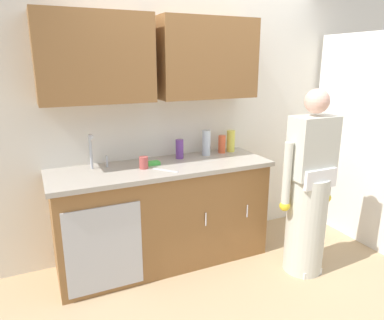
% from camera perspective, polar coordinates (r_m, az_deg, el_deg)
% --- Properties ---
extents(ground_plane, '(9.00, 9.00, 0.00)m').
position_cam_1_polar(ground_plane, '(3.24, 9.86, -19.10)').
color(ground_plane, tan).
extents(kitchen_wall_with_uppers, '(4.80, 0.44, 2.70)m').
position_cam_1_polar(kitchen_wall_with_uppers, '(3.49, -0.25, 9.68)').
color(kitchen_wall_with_uppers, silver).
rests_on(kitchen_wall_with_uppers, ground).
extents(closet_door_panel, '(0.04, 1.10, 2.10)m').
position_cam_1_polar(closet_door_panel, '(4.04, 24.54, 2.98)').
color(closet_door_panel, silver).
rests_on(closet_door_panel, ground).
extents(counter_cabinet, '(1.90, 0.62, 0.90)m').
position_cam_1_polar(counter_cabinet, '(3.34, -4.67, -8.94)').
color(counter_cabinet, brown).
rests_on(counter_cabinet, ground).
extents(countertop, '(1.96, 0.66, 0.04)m').
position_cam_1_polar(countertop, '(3.18, -4.82, -1.18)').
color(countertop, '#A8A093').
rests_on(countertop, counter_cabinet).
extents(sink, '(0.50, 0.36, 0.35)m').
position_cam_1_polar(sink, '(3.05, -14.46, -2.23)').
color(sink, '#B7BABF').
rests_on(sink, counter_cabinet).
extents(person_at_sink, '(0.55, 0.34, 1.62)m').
position_cam_1_polar(person_at_sink, '(3.25, 18.02, -5.75)').
color(person_at_sink, white).
rests_on(person_at_sink, ground).
extents(bottle_water_short, '(0.07, 0.07, 0.18)m').
position_cam_1_polar(bottle_water_short, '(3.59, 4.78, 2.54)').
color(bottle_water_short, '#E05933').
rests_on(bottle_water_short, countertop).
extents(bottle_cleaner_spray, '(0.07, 0.07, 0.18)m').
position_cam_1_polar(bottle_cleaner_spray, '(3.37, -2.00, 1.75)').
color(bottle_cleaner_spray, '#66388C').
rests_on(bottle_cleaner_spray, countertop).
extents(bottle_dish_liquid, '(0.08, 0.08, 0.22)m').
position_cam_1_polar(bottle_dish_liquid, '(3.64, 6.20, 3.03)').
color(bottle_dish_liquid, '#D8D14C').
rests_on(bottle_dish_liquid, countertop).
extents(bottle_soap, '(0.08, 0.08, 0.25)m').
position_cam_1_polar(bottle_soap, '(3.48, 2.29, 2.77)').
color(bottle_soap, silver).
rests_on(bottle_soap, countertop).
extents(cup_by_sink, '(0.08, 0.08, 0.10)m').
position_cam_1_polar(cup_by_sink, '(3.08, -7.72, -0.42)').
color(cup_by_sink, '#B24C47').
rests_on(cup_by_sink, countertop).
extents(knife_on_counter, '(0.17, 0.20, 0.01)m').
position_cam_1_polar(knife_on_counter, '(3.02, -4.25, -1.63)').
color(knife_on_counter, silver).
rests_on(knife_on_counter, countertop).
extents(sponge, '(0.11, 0.07, 0.03)m').
position_cam_1_polar(sponge, '(3.19, -6.18, -0.50)').
color(sponge, '#4CBF4C').
rests_on(sponge, countertop).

